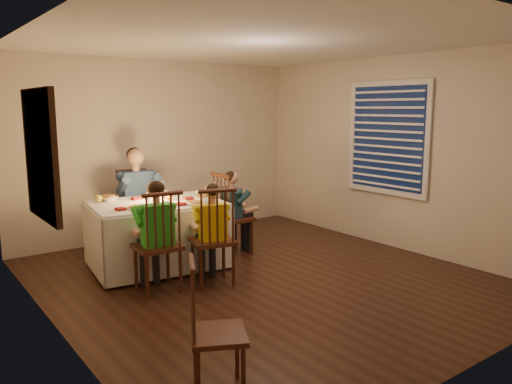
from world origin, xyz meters
TOP-DOWN VIEW (x-y plane):
  - ground at (0.00, 0.00)m, footprint 5.00×5.00m
  - wall_left at (-2.25, 0.00)m, footprint 0.02×5.00m
  - wall_right at (2.25, 0.00)m, footprint 0.02×5.00m
  - wall_back at (0.00, 2.50)m, footprint 4.50×0.02m
  - ceiling at (0.00, 0.00)m, footprint 5.00×5.00m
  - dining_table at (-0.77, 1.09)m, footprint 1.66×1.30m
  - chair_adult at (-0.65, 1.92)m, footprint 0.46×0.43m
  - chair_near_left at (-1.13, 0.34)m, footprint 0.48×0.46m
  - chair_near_right at (-0.55, 0.18)m, footprint 0.54×0.53m
  - chair_end at (0.26, 0.98)m, footprint 0.44×0.46m
  - adult at (-0.65, 1.92)m, footprint 0.55×0.50m
  - child_green at (-1.13, 0.34)m, footprint 0.44×0.41m
  - child_yellow at (-0.55, 0.18)m, footprint 0.46×0.44m
  - child_teal at (0.26, 0.98)m, footprint 0.36×0.39m
  - setting_adult at (-0.71, 1.37)m, footprint 0.29×0.29m
  - setting_green at (-1.12, 0.86)m, footprint 0.29×0.29m
  - setting_yellow at (-0.45, 0.71)m, footprint 0.29×0.29m
  - setting_teal at (-0.20, 0.99)m, footprint 0.29×0.29m
  - candle_left at (-0.86, 1.10)m, footprint 0.06×0.06m
  - candle_right at (-0.70, 1.08)m, footprint 0.06×0.06m
  - squash at (-1.33, 1.49)m, footprint 0.09×0.09m
  - orange_fruit at (-0.58, 1.12)m, footprint 0.08×0.08m
  - serving_bowl at (-1.20, 1.51)m, footprint 0.26×0.26m
  - wall_mirror at (-2.22, 0.30)m, footprint 0.06×0.95m
  - window_blinds at (2.21, 0.10)m, footprint 0.07×1.34m

SIDE VIEW (x-z plane):
  - ground at x=0.00m, z-range 0.00..0.00m
  - chair_adult at x=-0.65m, z-range -0.54..0.54m
  - chair_near_left at x=-1.13m, z-range -0.54..0.54m
  - chair_near_right at x=-0.55m, z-range -0.54..0.54m
  - chair_end at x=0.26m, z-range -0.54..0.54m
  - adult at x=-0.65m, z-range -0.69..0.69m
  - child_green at x=-1.13m, z-range -0.59..0.59m
  - child_yellow at x=-0.55m, z-range -0.56..0.56m
  - child_teal at x=0.26m, z-range -0.55..0.55m
  - dining_table at x=-0.77m, z-range 0.19..0.95m
  - setting_adult at x=-0.71m, z-range 0.80..0.82m
  - setting_green at x=-1.12m, z-range 0.80..0.82m
  - setting_yellow at x=-0.45m, z-range 0.80..0.82m
  - setting_teal at x=-0.20m, z-range 0.80..0.82m
  - serving_bowl at x=-1.20m, z-range 0.80..0.85m
  - orange_fruit at x=-0.58m, z-range 0.80..0.88m
  - squash at x=-1.33m, z-range 0.80..0.89m
  - candle_left at x=-0.86m, z-range 0.80..0.90m
  - candle_right at x=-0.70m, z-range 0.80..0.90m
  - wall_left at x=-2.25m, z-range 0.00..2.60m
  - wall_right at x=2.25m, z-range 0.00..2.60m
  - wall_back at x=0.00m, z-range 0.00..2.60m
  - wall_mirror at x=-2.22m, z-range 0.92..2.08m
  - window_blinds at x=2.21m, z-range 0.73..2.27m
  - ceiling at x=0.00m, z-range 2.60..2.60m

